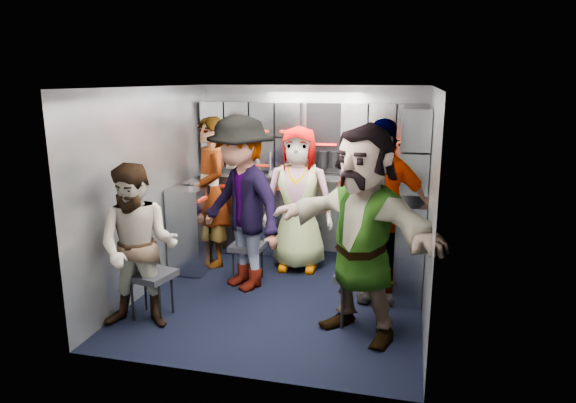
% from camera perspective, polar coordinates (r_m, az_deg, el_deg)
% --- Properties ---
extents(floor, '(3.00, 3.00, 0.00)m').
position_cam_1_polar(floor, '(5.36, -0.70, -10.45)').
color(floor, black).
rests_on(floor, ground).
extents(wall_back, '(2.80, 0.04, 2.10)m').
position_cam_1_polar(wall_back, '(6.46, 2.60, 3.45)').
color(wall_back, gray).
rests_on(wall_back, ground).
extents(wall_left, '(0.04, 3.00, 2.10)m').
position_cam_1_polar(wall_left, '(5.54, -14.90, 1.31)').
color(wall_left, gray).
rests_on(wall_left, ground).
extents(wall_right, '(0.04, 3.00, 2.10)m').
position_cam_1_polar(wall_right, '(4.88, 15.40, -0.35)').
color(wall_right, gray).
rests_on(wall_right, ground).
extents(ceiling, '(2.80, 3.00, 0.02)m').
position_cam_1_polar(ceiling, '(4.90, -0.78, 12.61)').
color(ceiling, silver).
rests_on(ceiling, wall_back).
extents(cart_bank_back, '(2.68, 0.38, 0.99)m').
position_cam_1_polar(cart_bank_back, '(6.38, 2.18, -1.78)').
color(cart_bank_back, '#A1A7B1').
rests_on(cart_bank_back, ground).
extents(cart_bank_left, '(0.38, 0.76, 0.99)m').
position_cam_1_polar(cart_bank_left, '(6.07, -10.33, -2.81)').
color(cart_bank_left, '#A1A7B1').
rests_on(cart_bank_left, ground).
extents(counter, '(2.68, 0.42, 0.03)m').
position_cam_1_polar(counter, '(6.27, 2.22, 2.81)').
color(counter, '#B0B2B7').
rests_on(counter, cart_bank_back).
extents(locker_bank_back, '(2.68, 0.28, 0.82)m').
position_cam_1_polar(locker_bank_back, '(6.25, 2.38, 7.19)').
color(locker_bank_back, '#A1A7B1').
rests_on(locker_bank_back, wall_back).
extents(locker_bank_right, '(0.28, 1.00, 0.82)m').
position_cam_1_polar(locker_bank_right, '(5.49, 13.96, 5.92)').
color(locker_bank_right, '#A1A7B1').
rests_on(locker_bank_right, wall_right).
extents(right_cabinet, '(0.28, 1.20, 1.00)m').
position_cam_1_polar(right_cabinet, '(5.60, 13.38, -4.30)').
color(right_cabinet, '#A1A7B1').
rests_on(right_cabinet, ground).
extents(coffee_niche, '(0.46, 0.16, 0.84)m').
position_cam_1_polar(coffee_niche, '(6.28, 4.11, 7.01)').
color(coffee_niche, black).
rests_on(coffee_niche, wall_back).
extents(red_latch_strip, '(2.60, 0.02, 0.03)m').
position_cam_1_polar(red_latch_strip, '(6.10, 1.83, 1.23)').
color(red_latch_strip, '#A31A0A').
rests_on(red_latch_strip, cart_bank_back).
extents(jump_seat_near_left, '(0.44, 0.43, 0.45)m').
position_cam_1_polar(jump_seat_near_left, '(4.94, -14.95, -8.13)').
color(jump_seat_near_left, black).
rests_on(jump_seat_near_left, ground).
extents(jump_seat_mid_left, '(0.36, 0.34, 0.42)m').
position_cam_1_polar(jump_seat_mid_left, '(5.65, -4.51, -5.21)').
color(jump_seat_mid_left, black).
rests_on(jump_seat_mid_left, ground).
extents(jump_seat_center, '(0.43, 0.41, 0.43)m').
position_cam_1_polar(jump_seat_center, '(6.16, 1.50, -3.49)').
color(jump_seat_center, black).
rests_on(jump_seat_center, ground).
extents(jump_seat_mid_right, '(0.34, 0.33, 0.41)m').
position_cam_1_polar(jump_seat_mid_right, '(5.43, 9.94, -6.24)').
color(jump_seat_mid_right, black).
rests_on(jump_seat_mid_right, ground).
extents(jump_seat_near_right, '(0.48, 0.46, 0.50)m').
position_cam_1_polar(jump_seat_near_right, '(4.67, 8.25, -8.42)').
color(jump_seat_near_right, black).
rests_on(jump_seat_near_right, ground).
extents(attendant_standing, '(0.73, 0.76, 1.76)m').
position_cam_1_polar(attendant_standing, '(6.08, -8.58, 1.02)').
color(attendant_standing, black).
rests_on(attendant_standing, ground).
extents(attendant_arc_a, '(0.81, 0.69, 1.48)m').
position_cam_1_polar(attendant_arc_a, '(4.68, -16.26, -4.93)').
color(attendant_arc_a, black).
rests_on(attendant_arc_a, ground).
extents(attendant_arc_b, '(1.36, 1.23, 1.83)m').
position_cam_1_polar(attendant_arc_b, '(5.33, -5.22, -0.27)').
color(attendant_arc_b, black).
rests_on(attendant_arc_b, ground).
extents(attendant_arc_c, '(0.85, 0.59, 1.66)m').
position_cam_1_polar(attendant_arc_c, '(5.87, 1.16, 0.26)').
color(attendant_arc_c, black).
rests_on(attendant_arc_c, ground).
extents(attendant_arc_d, '(1.10, 0.53, 1.82)m').
position_cam_1_polar(attendant_arc_d, '(5.10, 10.05, -1.11)').
color(attendant_arc_d, black).
rests_on(attendant_arc_d, ground).
extents(attendant_arc_e, '(1.75, 1.33, 1.84)m').
position_cam_1_polar(attendant_arc_e, '(4.35, 8.22, -3.46)').
color(attendant_arc_e, black).
rests_on(attendant_arc_e, ground).
extents(bottle_left, '(0.06, 0.06, 0.28)m').
position_cam_1_polar(bottle_left, '(6.30, -1.89, 4.29)').
color(bottle_left, white).
rests_on(bottle_left, counter).
extents(bottle_mid, '(0.07, 0.07, 0.24)m').
position_cam_1_polar(bottle_mid, '(6.34, -3.28, 4.17)').
color(bottle_mid, white).
rests_on(bottle_mid, counter).
extents(bottle_right, '(0.06, 0.06, 0.23)m').
position_cam_1_polar(bottle_right, '(6.11, 7.40, 3.67)').
color(bottle_right, white).
rests_on(bottle_right, counter).
extents(cup_left, '(0.09, 0.09, 0.09)m').
position_cam_1_polar(cup_left, '(6.36, -3.76, 3.51)').
color(cup_left, beige).
rests_on(cup_left, counter).
extents(cup_right, '(0.07, 0.07, 0.10)m').
position_cam_1_polar(cup_right, '(6.11, 7.13, 3.07)').
color(cup_right, beige).
rests_on(cup_right, counter).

